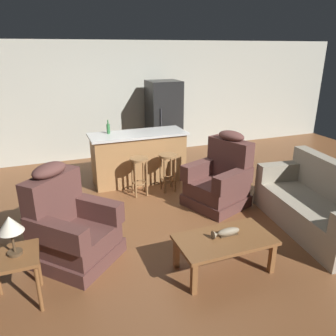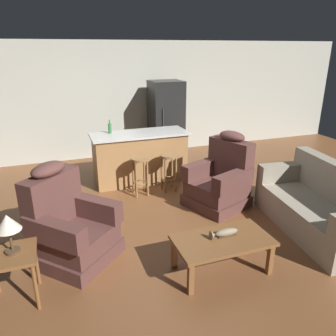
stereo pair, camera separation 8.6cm
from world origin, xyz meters
name	(u,v)px [view 1 (the left image)]	position (x,y,z in m)	size (l,w,h in m)	color
ground_plane	(163,210)	(0.00, 0.00, 0.00)	(12.00, 12.00, 0.00)	brown
back_wall	(116,100)	(0.00, 3.12, 1.30)	(12.00, 0.05, 2.60)	#B2B2A3
coffee_table	(224,242)	(0.14, -1.63, 0.36)	(1.10, 0.60, 0.42)	brown
fish_figurine	(226,232)	(0.18, -1.59, 0.46)	(0.34, 0.10, 0.10)	#4C3823
couch	(319,206)	(1.86, -1.28, 0.34)	(1.07, 1.99, 0.94)	#9E937F
recliner_near_lamp	(70,228)	(-1.46, -0.78, 0.42)	(1.19, 1.19, 1.20)	brown
recliner_near_island	(220,180)	(0.95, -0.10, 0.42)	(1.09, 1.09, 1.20)	brown
end_table	(14,264)	(-2.04, -1.36, 0.46)	(0.48, 0.48, 0.56)	brown
table_lamp	(10,226)	(-2.01, -1.34, 0.87)	(0.24, 0.24, 0.41)	#4C3823
kitchen_island	(139,157)	(0.00, 1.35, 0.48)	(1.80, 0.70, 0.95)	#9E7042
bar_stool_left	(139,169)	(-0.17, 0.72, 0.47)	(0.32, 0.32, 0.68)	olive
bar_stool_right	(168,166)	(0.35, 0.72, 0.47)	(0.32, 0.32, 0.68)	olive
refrigerator	(164,120)	(0.95, 2.55, 0.88)	(0.70, 0.69, 1.76)	black
bottle_tall_green	(108,128)	(-0.52, 1.51, 1.05)	(0.06, 0.06, 0.25)	#2D6B38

